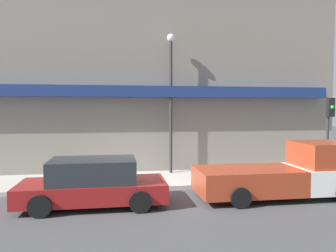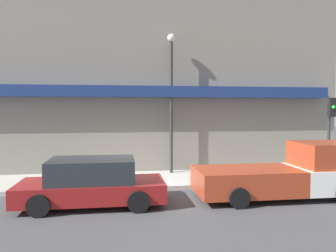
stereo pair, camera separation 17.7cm
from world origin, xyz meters
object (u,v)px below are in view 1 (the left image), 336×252
pickup_truck (290,173)px  parked_car (93,183)px  traffic_light (329,122)px  street_lamp (171,88)px  fire_hydrant (88,179)px

pickup_truck → parked_car: pickup_truck is taller
traffic_light → street_lamp: bearing=163.8°
street_lamp → traffic_light: size_ratio=1.86×
fire_hydrant → street_lamp: bearing=32.3°
street_lamp → parked_car: bearing=-127.5°
pickup_truck → traffic_light: bearing=36.6°
fire_hydrant → street_lamp: (3.49, 2.21, 3.54)m
parked_car → traffic_light: bearing=11.8°
street_lamp → traffic_light: bearing=-16.2°
pickup_truck → street_lamp: size_ratio=0.92×
fire_hydrant → street_lamp: street_lamp is taller
street_lamp → traffic_light: 6.97m
traffic_light → parked_car: bearing=-167.0°
parked_car → pickup_truck: bearing=-1.2°
pickup_truck → parked_car: (-6.68, 0.00, -0.10)m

